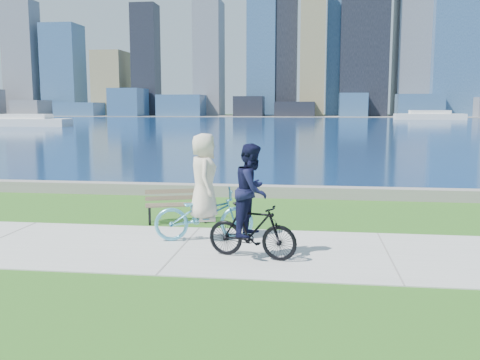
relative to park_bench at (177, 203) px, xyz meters
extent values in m
plane|color=#255917|center=(0.68, -2.36, -0.48)|extent=(320.00, 320.00, 0.00)
cube|color=#B0B0AB|center=(0.68, -2.36, -0.47)|extent=(80.00, 3.50, 0.02)
cube|color=gray|center=(0.68, 3.84, -0.30)|extent=(90.00, 0.50, 0.35)
cube|color=#0C254D|center=(0.68, 69.64, -0.47)|extent=(320.00, 131.00, 0.01)
cube|color=gray|center=(0.68, 127.64, -0.42)|extent=(320.00, 30.00, 0.12)
cube|color=slate|center=(-69.69, 120.32, 1.55)|extent=(7.63, 8.00, 4.05)
cube|color=navy|center=(-55.80, 119.01, 1.25)|extent=(10.64, 7.94, 3.46)
cube|color=navy|center=(-42.26, 117.67, 2.98)|extent=(7.64, 9.72, 6.92)
cube|color=navy|center=(-28.93, 118.78, 2.19)|extent=(10.99, 8.45, 5.33)
cube|color=black|center=(-12.07, 119.48, 1.99)|extent=(7.13, 6.75, 4.95)
cube|color=black|center=(-0.82, 119.56, 1.33)|extent=(9.56, 8.56, 3.62)
cube|color=navy|center=(13.02, 119.05, 2.35)|extent=(6.54, 6.41, 5.65)
cube|color=navy|center=(28.39, 119.00, 2.21)|extent=(10.54, 6.19, 5.37)
cube|color=slate|center=(-75.84, 127.99, 14.94)|extent=(8.59, 6.20, 30.83)
cube|color=navy|center=(-64.68, 129.53, 11.80)|extent=(9.53, 8.69, 24.56)
cube|color=olive|center=(-50.42, 127.98, 8.04)|extent=(7.91, 10.06, 17.04)
cube|color=black|center=(-40.13, 126.02, 13.88)|extent=(6.39, 6.08, 28.71)
cube|color=slate|center=(-23.57, 127.67, 14.24)|extent=(6.75, 9.90, 29.44)
cube|color=navy|center=(-9.79, 128.45, 16.10)|extent=(7.30, 7.12, 33.15)
cube|color=olive|center=(3.21, 125.57, 15.87)|extent=(6.00, 9.16, 32.70)
cube|color=slate|center=(28.79, 127.89, 25.17)|extent=(10.22, 11.26, 51.30)
cube|color=navy|center=(36.82, 124.67, 14.54)|extent=(11.27, 11.26, 30.04)
cube|color=silver|center=(-34.58, 54.62, 0.03)|extent=(11.93, 3.41, 1.02)
cube|color=silver|center=(-34.58, 54.62, 0.84)|extent=(6.82, 2.56, 0.60)
cube|color=silver|center=(26.03, 96.29, 0.09)|extent=(13.19, 3.77, 1.13)
cube|color=silver|center=(26.03, 96.29, 0.98)|extent=(7.54, 2.83, 0.66)
cube|color=black|center=(-0.55, -0.45, -0.27)|extent=(0.07, 0.07, 0.43)
cube|color=black|center=(0.71, -0.04, -0.27)|extent=(0.07, 0.07, 0.43)
cube|color=black|center=(-0.66, -0.12, -0.27)|extent=(0.07, 0.07, 0.43)
cube|color=black|center=(0.60, 0.29, -0.27)|extent=(0.07, 0.07, 0.43)
cube|color=brown|center=(0.08, -0.24, -0.03)|extent=(1.47, 0.56, 0.04)
cube|color=brown|center=(0.03, -0.10, -0.03)|extent=(1.47, 0.56, 0.04)
cube|color=brown|center=(-0.02, 0.05, -0.03)|extent=(1.47, 0.56, 0.04)
cube|color=brown|center=(-0.05, 0.15, 0.09)|extent=(1.46, 0.52, 0.11)
cube|color=brown|center=(-0.06, 0.18, 0.25)|extent=(1.46, 0.52, 0.11)
imported|color=#54AACC|center=(1.01, -1.70, 0.08)|extent=(1.20, 2.18, 1.08)
imported|color=white|center=(1.01, -1.70, 0.87)|extent=(0.77, 1.00, 1.80)
imported|color=black|center=(2.15, -2.90, 0.06)|extent=(0.89, 1.78, 1.03)
imported|color=black|center=(2.15, -2.90, 0.81)|extent=(0.81, 0.94, 1.68)
camera|label=1|loc=(3.19, -12.41, 2.34)|focal=40.00mm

